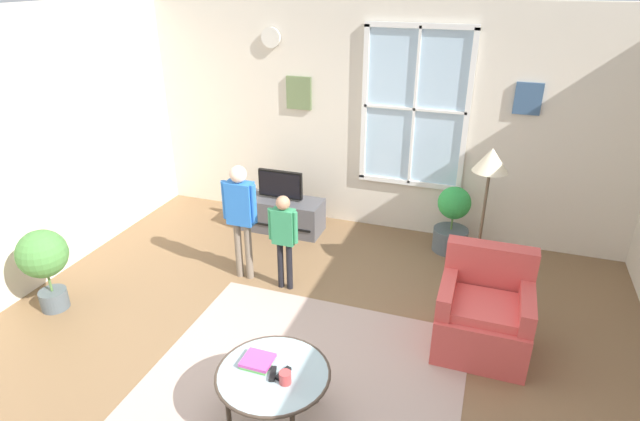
# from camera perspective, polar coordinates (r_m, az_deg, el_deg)

# --- Properties ---
(ground_plane) EXTENTS (6.49, 6.28, 0.02)m
(ground_plane) POSITION_cam_1_polar(r_m,az_deg,el_deg) (4.50, -3.31, -17.08)
(ground_plane) COLOR brown
(back_wall) EXTENTS (5.89, 0.17, 2.74)m
(back_wall) POSITION_cam_1_polar(r_m,az_deg,el_deg) (6.32, 6.60, 9.93)
(back_wall) COLOR beige
(back_wall) RESTS_ON ground_plane
(area_rug) EXTENTS (2.48, 2.17, 0.01)m
(area_rug) POSITION_cam_1_polar(r_m,az_deg,el_deg) (4.39, -1.78, -18.12)
(area_rug) COLOR tan
(area_rug) RESTS_ON ground_plane
(tv_stand) EXTENTS (1.04, 0.44, 0.42)m
(tv_stand) POSITION_cam_1_polar(r_m,az_deg,el_deg) (6.53, -4.28, -0.42)
(tv_stand) COLOR #4C4C51
(tv_stand) RESTS_ON ground_plane
(television) EXTENTS (0.57, 0.08, 0.38)m
(television) POSITION_cam_1_polar(r_m,az_deg,el_deg) (6.37, -4.41, 2.87)
(television) COLOR #4C4C4C
(television) RESTS_ON tv_stand
(armchair) EXTENTS (0.76, 0.74, 0.87)m
(armchair) POSITION_cam_1_polar(r_m,az_deg,el_deg) (4.73, 17.60, -10.85)
(armchair) COLOR #D14C47
(armchair) RESTS_ON ground_plane
(coffee_table) EXTENTS (0.83, 0.83, 0.43)m
(coffee_table) POSITION_cam_1_polar(r_m,az_deg,el_deg) (3.86, -5.21, -17.67)
(coffee_table) COLOR #99B2B7
(coffee_table) RESTS_ON ground_plane
(book_stack) EXTENTS (0.22, 0.20, 0.05)m
(book_stack) POSITION_cam_1_polar(r_m,az_deg,el_deg) (3.91, -6.89, -16.19)
(book_stack) COLOR #67B957
(book_stack) RESTS_ON coffee_table
(cup) EXTENTS (0.09, 0.09, 0.09)m
(cup) POSITION_cam_1_polar(r_m,az_deg,el_deg) (3.73, -3.86, -17.94)
(cup) COLOR #BF3F3F
(cup) RESTS_ON coffee_table
(remote_near_books) EXTENTS (0.08, 0.15, 0.02)m
(remote_near_books) POSITION_cam_1_polar(r_m,az_deg,el_deg) (3.82, -5.24, -17.52)
(remote_near_books) COLOR black
(remote_near_books) RESTS_ON coffee_table
(remote_near_cup) EXTENTS (0.08, 0.15, 0.02)m
(remote_near_cup) POSITION_cam_1_polar(r_m,az_deg,el_deg) (3.82, -4.09, -17.49)
(remote_near_cup) COLOR black
(remote_near_cup) RESTS_ON coffee_table
(person_green_shirt) EXTENTS (0.31, 0.14, 1.04)m
(person_green_shirt) POSITION_cam_1_polar(r_m,az_deg,el_deg) (5.13, -4.02, -2.38)
(person_green_shirt) COLOR black
(person_green_shirt) RESTS_ON ground_plane
(person_blue_shirt) EXTENTS (0.38, 0.17, 1.27)m
(person_blue_shirt) POSITION_cam_1_polar(r_m,az_deg,el_deg) (5.31, -8.76, 0.08)
(person_blue_shirt) COLOR #726656
(person_blue_shirt) RESTS_ON ground_plane
(potted_plant_by_window) EXTENTS (0.40, 0.40, 0.79)m
(potted_plant_by_window) POSITION_cam_1_polar(r_m,az_deg,el_deg) (6.15, 14.41, -1.00)
(potted_plant_by_window) COLOR #4C565B
(potted_plant_by_window) RESTS_ON ground_plane
(potted_plant_corner) EXTENTS (0.46, 0.46, 0.84)m
(potted_plant_corner) POSITION_cam_1_polar(r_m,az_deg,el_deg) (5.51, -28.21, -4.78)
(potted_plant_corner) COLOR #4C565B
(potted_plant_corner) RESTS_ON ground_plane
(floor_lamp) EXTENTS (0.32, 0.32, 1.57)m
(floor_lamp) POSITION_cam_1_polar(r_m,az_deg,el_deg) (4.96, 18.17, 3.70)
(floor_lamp) COLOR black
(floor_lamp) RESTS_ON ground_plane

